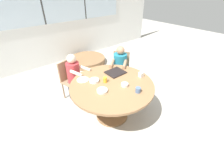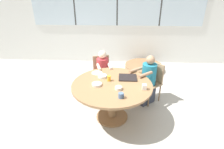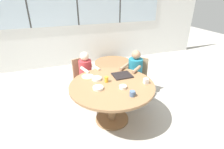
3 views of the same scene
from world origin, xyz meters
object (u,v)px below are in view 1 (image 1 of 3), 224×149
object	(u,v)px
chair_for_woman_green_shirt	(121,66)
coffee_mug	(138,90)
folded_table_stack	(87,60)
person_woman_green_shirt	(120,71)
person_man_blue_shirt	(76,80)
milk_carton_small	(141,75)
bowl_white_shallow	(94,81)
bowl_fruit	(102,91)
juice_glass	(105,80)
chair_for_man_blue_shirt	(70,76)
bowl_cereal	(125,85)

from	to	relation	value
chair_for_woman_green_shirt	coffee_mug	distance (m)	1.34
coffee_mug	folded_table_stack	size ratio (longest dim) A/B	0.08
coffee_mug	chair_for_woman_green_shirt	bearing A→B (deg)	58.91
chair_for_woman_green_shirt	person_woman_green_shirt	xyz separation A→B (m)	(-0.13, -0.11, -0.03)
person_woman_green_shirt	person_man_blue_shirt	distance (m)	1.01
milk_carton_small	bowl_white_shallow	bearing A→B (deg)	151.15
chair_for_woman_green_shirt	bowl_fruit	size ratio (longest dim) A/B	5.05
person_woman_green_shirt	coffee_mug	world-z (taller)	person_woman_green_shirt
juice_glass	bowl_fruit	distance (m)	0.27
person_woman_green_shirt	person_man_blue_shirt	bearing A→B (deg)	33.21
chair_for_man_blue_shirt	bowl_white_shallow	bearing A→B (deg)	81.37
person_woman_green_shirt	bowl_white_shallow	size ratio (longest dim) A/B	6.35
person_woman_green_shirt	bowl_cereal	bearing A→B (deg)	103.03
coffee_mug	bowl_white_shallow	xyz separation A→B (m)	(-0.36, 0.68, -0.02)
bowl_cereal	folded_table_stack	distance (m)	2.63
chair_for_man_blue_shirt	milk_carton_small	distance (m)	1.49
bowl_fruit	chair_for_woman_green_shirt	bearing A→B (deg)	34.57
person_man_blue_shirt	milk_carton_small	distance (m)	1.35
bowl_cereal	person_woman_green_shirt	bearing A→B (deg)	52.25
juice_glass	bowl_fruit	size ratio (longest dim) A/B	0.58
person_man_blue_shirt	coffee_mug	distance (m)	1.42
chair_for_woman_green_shirt	bowl_cereal	world-z (taller)	chair_for_woman_green_shirt
bowl_fruit	person_man_blue_shirt	bearing A→B (deg)	89.60
coffee_mug	juice_glass	distance (m)	0.59
chair_for_woman_green_shirt	milk_carton_small	distance (m)	0.94
milk_carton_small	folded_table_stack	bearing A→B (deg)	82.90
bowl_cereal	folded_table_stack	bearing A→B (deg)	73.41
chair_for_woman_green_shirt	coffee_mug	xyz separation A→B (m)	(-0.68, -1.12, 0.28)
person_woman_green_shirt	milk_carton_small	world-z (taller)	person_woman_green_shirt
bowl_white_shallow	person_woman_green_shirt	bearing A→B (deg)	20.30
chair_for_woman_green_shirt	bowl_cereal	distance (m)	1.16
folded_table_stack	juice_glass	bearing A→B (deg)	-112.90
person_man_blue_shirt	bowl_cereal	distance (m)	1.17
bowl_cereal	bowl_fruit	world-z (taller)	bowl_cereal
chair_for_woman_green_shirt	chair_for_man_blue_shirt	bearing A→B (deg)	33.36
person_man_blue_shirt	milk_carton_small	world-z (taller)	person_man_blue_shirt
person_man_blue_shirt	chair_for_woman_green_shirt	bearing A→B (deg)	153.70
person_woman_green_shirt	bowl_fruit	world-z (taller)	person_woman_green_shirt
chair_for_man_blue_shirt	bowl_cereal	bearing A→B (deg)	92.80
juice_glass	bowl_white_shallow	world-z (taller)	juice_glass
juice_glass	folded_table_stack	world-z (taller)	juice_glass
person_man_blue_shirt	milk_carton_small	size ratio (longest dim) A/B	11.74
milk_carton_small	bowl_white_shallow	size ratio (longest dim) A/B	0.53
milk_carton_small	bowl_cereal	distance (m)	0.43
person_woman_green_shirt	bowl_fruit	size ratio (longest dim) A/B	6.28
bowl_fruit	chair_for_man_blue_shirt	bearing A→B (deg)	91.96
coffee_mug	milk_carton_small	bearing A→B (deg)	35.80
juice_glass	bowl_cereal	bearing A→B (deg)	-58.58
chair_for_woman_green_shirt	folded_table_stack	size ratio (longest dim) A/B	0.76
person_woman_green_shirt	bowl_white_shallow	distance (m)	1.01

